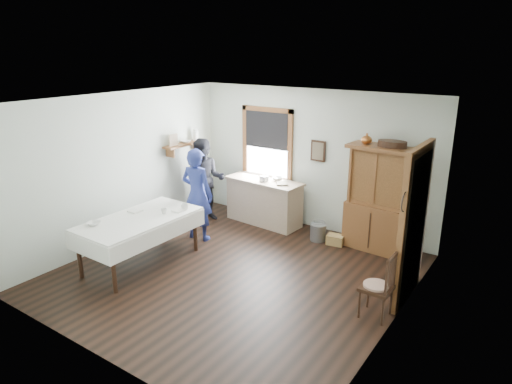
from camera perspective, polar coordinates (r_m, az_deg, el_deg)
room at (r=6.82m, az=-2.87°, el=-0.08°), size 5.01×5.01×2.70m
window at (r=9.26m, az=1.39°, el=6.51°), size 1.18×0.07×1.48m
doorway at (r=6.59m, az=19.21°, el=-3.45°), size 0.09×1.14×2.22m
wall_shelf at (r=9.39m, az=-8.81°, el=6.10°), size 0.24×1.00×0.44m
framed_picture at (r=8.72m, az=7.75°, el=5.10°), size 0.30×0.04×0.40m
rug_beater at (r=5.91m, az=18.24°, el=-0.04°), size 0.01×0.27×0.27m
work_counter at (r=9.19m, az=1.01°, el=-1.18°), size 1.62×0.72×0.91m
china_hutch at (r=8.12m, az=14.84°, el=-0.84°), size 1.12×0.59×1.86m
dining_table at (r=7.73m, az=-14.22°, el=-5.93°), size 1.09×2.03×0.80m
spindle_chair at (r=6.28m, az=14.86°, el=-11.16°), size 0.43×0.43×0.93m
pail at (r=8.54m, az=7.77°, el=-5.00°), size 0.32×0.32×0.31m
wicker_basket at (r=8.44m, az=9.89°, el=-5.90°), size 0.33×0.25×0.18m
woman_blue at (r=8.39m, az=-7.35°, el=-0.73°), size 0.62×0.45×1.59m
figure_dark at (r=9.34m, az=-6.39°, el=1.15°), size 0.96×0.91×1.57m
table_cup_a at (r=7.78m, az=-8.88°, el=-1.86°), size 0.16×0.16×0.10m
table_cup_b at (r=7.66m, az=-11.43°, el=-2.34°), size 0.12×0.12×0.09m
table_bowl at (r=7.48m, az=-19.64°, el=-3.70°), size 0.28×0.28×0.05m
counter_book at (r=8.79m, az=2.57°, el=1.09°), size 0.28×0.30×0.02m
counter_bowl at (r=9.02m, az=2.69°, el=1.66°), size 0.24×0.24×0.07m
shelf_bowl at (r=9.39m, az=-8.77°, el=6.26°), size 0.22×0.22×0.05m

